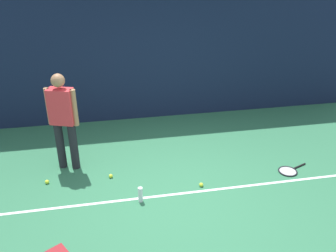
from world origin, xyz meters
TOP-DOWN VIEW (x-y plane):
  - ground_plane at (0.00, 0.00)m, footprint 12.00×12.00m
  - back_fence at (0.00, 3.00)m, footprint 10.00×0.10m
  - court_line at (0.00, 0.01)m, footprint 9.00×0.05m
  - tennis_player at (-1.62, 1.13)m, footprint 0.51×0.34m
  - tennis_racket at (2.10, 0.27)m, footprint 0.63×0.42m
  - tennis_ball_near_player at (0.49, 0.13)m, footprint 0.07×0.07m
  - tennis_ball_by_fence at (-1.95, 0.68)m, footprint 0.07×0.07m
  - tennis_ball_mid_court at (-0.93, 0.65)m, footprint 0.07×0.07m
  - water_bottle at (-0.51, -0.07)m, footprint 0.07×0.07m

SIDE VIEW (x-z plane):
  - ground_plane at x=0.00m, z-range 0.00..0.00m
  - court_line at x=0.00m, z-range 0.00..0.00m
  - tennis_racket at x=2.10m, z-range 0.00..0.03m
  - tennis_ball_near_player at x=0.49m, z-range 0.00..0.07m
  - tennis_ball_by_fence at x=-1.95m, z-range 0.00..0.07m
  - tennis_ball_mid_court at x=-0.93m, z-range 0.00..0.07m
  - water_bottle at x=-0.51m, z-range 0.00..0.25m
  - tennis_player at x=-1.62m, z-range 0.12..1.82m
  - back_fence at x=0.00m, z-range 0.00..2.78m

